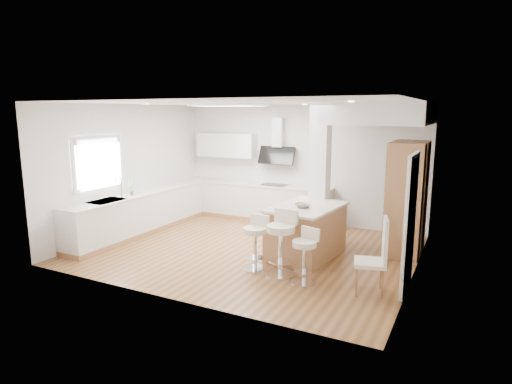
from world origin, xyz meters
The scene contains 18 objects.
ground centered at (0.00, 0.00, 0.00)m, with size 6.00×6.00×0.00m, color #906035.
ceiling centered at (0.00, 0.00, 0.00)m, with size 6.00×5.00×0.02m, color white.
wall_back centered at (0.00, 2.50, 1.40)m, with size 6.00×0.04×2.80m, color silver.
wall_left centered at (-3.00, 0.00, 1.40)m, with size 0.04×5.00×2.80m, color silver.
wall_right centered at (3.00, 0.00, 1.40)m, with size 0.04×5.00×2.80m, color silver.
skylight centered at (-0.79, 0.60, 2.77)m, with size 4.10×2.10×0.06m.
window_left centered at (-2.96, -0.90, 1.69)m, with size 0.06×1.28×1.07m.
doorway_right centered at (2.97, -0.60, 1.00)m, with size 0.05×1.00×2.10m.
counter_left centered at (-2.70, 0.23, 0.46)m, with size 0.63×4.50×1.35m.
counter_back centered at (-0.91, 2.22, 0.70)m, with size 3.62×0.63×2.50m.
pillar centered at (1.05, 0.95, 1.40)m, with size 0.35×0.35×2.80m.
soffit centered at (2.10, 1.40, 2.60)m, with size 1.78×2.20×0.40m.
oven_column centered at (2.68, 1.23, 1.05)m, with size 0.63×1.21×2.10m.
peninsula centered at (1.10, 0.11, 0.48)m, with size 1.21×1.68×1.03m.
bar_stool_a centered at (0.57, -0.89, 0.52)m, with size 0.46×0.46×0.93m.
bar_stool_b centered at (1.07, -0.94, 0.61)m, with size 0.53×0.53×1.08m.
bar_stool_c centered at (1.53, -1.08, 0.49)m, with size 0.50×0.50×0.87m.
dining_chair centered at (2.60, -0.98, 0.61)m, with size 0.54×0.54×1.15m.
Camera 1 is at (3.71, -7.05, 2.63)m, focal length 30.00 mm.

